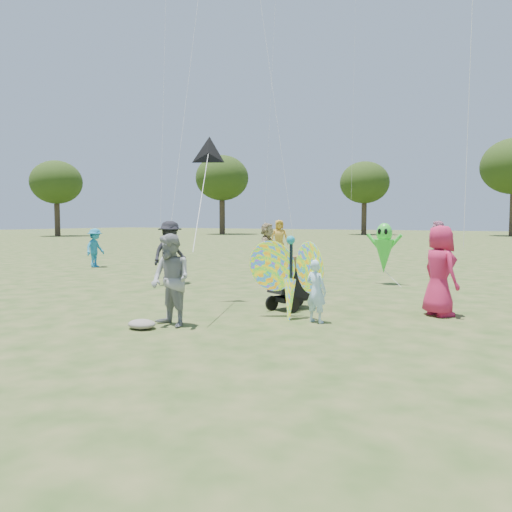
{
  "coord_description": "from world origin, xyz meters",
  "views": [
    {
      "loc": [
        4.78,
        -7.19,
        1.83
      ],
      "look_at": [
        -0.2,
        1.5,
        1.1
      ],
      "focal_mm": 35.0,
      "sensor_mm": 36.0,
      "label": 1
    }
  ],
  "objects_px": {
    "jogging_stroller": "(291,279)",
    "alien_kite": "(384,250)",
    "crowd_d": "(267,246)",
    "crowd_a": "(440,271)",
    "adult_man": "(171,280)",
    "butterfly_kite": "(290,277)",
    "child_girl": "(316,291)",
    "crowd_j": "(438,241)",
    "crowd_b": "(170,252)",
    "crowd_i": "(95,248)",
    "crowd_g": "(279,238)"
  },
  "relations": [
    {
      "from": "jogging_stroller",
      "to": "alien_kite",
      "type": "bearing_deg",
      "value": 105.72
    },
    {
      "from": "crowd_d",
      "to": "alien_kite",
      "type": "height_order",
      "value": "alien_kite"
    },
    {
      "from": "crowd_d",
      "to": "crowd_a",
      "type": "bearing_deg",
      "value": -142.08
    },
    {
      "from": "adult_man",
      "to": "butterfly_kite",
      "type": "relative_size",
      "value": 0.92
    },
    {
      "from": "child_girl",
      "to": "butterfly_kite",
      "type": "height_order",
      "value": "butterfly_kite"
    },
    {
      "from": "adult_man",
      "to": "crowd_a",
      "type": "distance_m",
      "value": 5.05
    },
    {
      "from": "crowd_d",
      "to": "crowd_j",
      "type": "xyz_separation_m",
      "value": [
        4.92,
        6.28,
        0.04
      ]
    },
    {
      "from": "crowd_b",
      "to": "crowd_j",
      "type": "distance_m",
      "value": 12.52
    },
    {
      "from": "crowd_j",
      "to": "butterfly_kite",
      "type": "relative_size",
      "value": 1.03
    },
    {
      "from": "crowd_i",
      "to": "alien_kite",
      "type": "distance_m",
      "value": 11.07
    },
    {
      "from": "child_girl",
      "to": "jogging_stroller",
      "type": "distance_m",
      "value": 1.43
    },
    {
      "from": "adult_man",
      "to": "crowd_d",
      "type": "height_order",
      "value": "crowd_d"
    },
    {
      "from": "butterfly_kite",
      "to": "crowd_b",
      "type": "bearing_deg",
      "value": 151.18
    },
    {
      "from": "adult_man",
      "to": "crowd_g",
      "type": "relative_size",
      "value": 0.87
    },
    {
      "from": "crowd_b",
      "to": "butterfly_kite",
      "type": "bearing_deg",
      "value": -109.59
    },
    {
      "from": "adult_man",
      "to": "crowd_j",
      "type": "bearing_deg",
      "value": 98.43
    },
    {
      "from": "crowd_d",
      "to": "jogging_stroller",
      "type": "relative_size",
      "value": 1.51
    },
    {
      "from": "crowd_i",
      "to": "butterfly_kite",
      "type": "height_order",
      "value": "butterfly_kite"
    },
    {
      "from": "crowd_a",
      "to": "jogging_stroller",
      "type": "xyz_separation_m",
      "value": [
        -2.78,
        -0.72,
        -0.25
      ]
    },
    {
      "from": "adult_man",
      "to": "alien_kite",
      "type": "bearing_deg",
      "value": 91.92
    },
    {
      "from": "crowd_g",
      "to": "jogging_stroller",
      "type": "height_order",
      "value": "crowd_g"
    },
    {
      "from": "crowd_g",
      "to": "butterfly_kite",
      "type": "bearing_deg",
      "value": -96.07
    },
    {
      "from": "crowd_b",
      "to": "butterfly_kite",
      "type": "distance_m",
      "value": 5.93
    },
    {
      "from": "child_girl",
      "to": "crowd_d",
      "type": "bearing_deg",
      "value": -42.32
    },
    {
      "from": "crowd_b",
      "to": "crowd_i",
      "type": "height_order",
      "value": "crowd_b"
    },
    {
      "from": "butterfly_kite",
      "to": "alien_kite",
      "type": "relative_size",
      "value": 1.0
    },
    {
      "from": "crowd_g",
      "to": "crowd_j",
      "type": "relative_size",
      "value": 1.02
    },
    {
      "from": "butterfly_kite",
      "to": "crowd_j",
      "type": "bearing_deg",
      "value": 89.44
    },
    {
      "from": "crowd_a",
      "to": "crowd_j",
      "type": "height_order",
      "value": "crowd_j"
    },
    {
      "from": "child_girl",
      "to": "crowd_d",
      "type": "height_order",
      "value": "crowd_d"
    },
    {
      "from": "crowd_j",
      "to": "crowd_b",
      "type": "bearing_deg",
      "value": -27.38
    },
    {
      "from": "jogging_stroller",
      "to": "alien_kite",
      "type": "distance_m",
      "value": 4.87
    },
    {
      "from": "adult_man",
      "to": "alien_kite",
      "type": "relative_size",
      "value": 0.92
    },
    {
      "from": "crowd_b",
      "to": "crowd_g",
      "type": "distance_m",
      "value": 11.35
    },
    {
      "from": "butterfly_kite",
      "to": "crowd_d",
      "type": "bearing_deg",
      "value": 121.14
    },
    {
      "from": "crowd_b",
      "to": "adult_man",
      "type": "bearing_deg",
      "value": -131.1
    },
    {
      "from": "crowd_a",
      "to": "crowd_j",
      "type": "relative_size",
      "value": 0.96
    },
    {
      "from": "crowd_g",
      "to": "alien_kite",
      "type": "height_order",
      "value": "crowd_g"
    },
    {
      "from": "adult_man",
      "to": "crowd_g",
      "type": "bearing_deg",
      "value": 125.06
    },
    {
      "from": "crowd_j",
      "to": "jogging_stroller",
      "type": "distance_m",
      "value": 13.25
    },
    {
      "from": "crowd_d",
      "to": "butterfly_kite",
      "type": "relative_size",
      "value": 0.99
    },
    {
      "from": "jogging_stroller",
      "to": "butterfly_kite",
      "type": "xyz_separation_m",
      "value": [
        0.44,
        -0.96,
        0.16
      ]
    },
    {
      "from": "child_girl",
      "to": "crowd_i",
      "type": "relative_size",
      "value": 0.76
    },
    {
      "from": "child_girl",
      "to": "alien_kite",
      "type": "height_order",
      "value": "alien_kite"
    },
    {
      "from": "crowd_a",
      "to": "child_girl",
      "type": "bearing_deg",
      "value": 88.69
    },
    {
      "from": "crowd_b",
      "to": "crowd_i",
      "type": "xyz_separation_m",
      "value": [
        -5.72,
        2.44,
        -0.15
      ]
    },
    {
      "from": "adult_man",
      "to": "crowd_j",
      "type": "distance_m",
      "value": 15.89
    },
    {
      "from": "crowd_g",
      "to": "crowd_a",
      "type": "bearing_deg",
      "value": -85.61
    },
    {
      "from": "crowd_a",
      "to": "crowd_b",
      "type": "distance_m",
      "value": 7.63
    },
    {
      "from": "crowd_b",
      "to": "butterfly_kite",
      "type": "xyz_separation_m",
      "value": [
        5.2,
        -2.86,
        -0.12
      ]
    }
  ]
}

